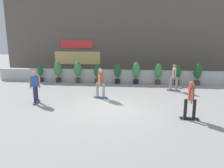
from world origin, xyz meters
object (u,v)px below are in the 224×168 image
potted_plant_8 (198,73)px  skateboard_near_camera (180,86)px  potted_plant_3 (97,72)px  skater_mid_plaza (174,76)px  potted_plant_5 (136,71)px  potted_plant_1 (58,70)px  potted_plant_2 (78,70)px  skater_by_wall_left (191,99)px  potted_plant_6 (158,72)px  potted_plant_7 (177,73)px  skater_far_left (35,86)px  potted_plant_4 (117,72)px  skater_far_right (100,82)px  potted_plant_0 (40,73)px

potted_plant_8 → skateboard_near_camera: size_ratio=1.85×
potted_plant_3 → skateboard_near_camera: (5.77, -0.78, -0.72)m
skater_mid_plaza → potted_plant_5: bearing=143.3°
potted_plant_1 → potted_plant_2: 1.49m
potted_plant_1 → potted_plant_8: size_ratio=1.03×
potted_plant_5 → potted_plant_1: bearing=180.0°
skater_by_wall_left → potted_plant_3: bearing=127.4°
potted_plant_6 → skater_by_wall_left: skater_by_wall_left is taller
potted_plant_5 → skater_by_wall_left: 6.95m
potted_plant_5 → skateboard_near_camera: size_ratio=1.90×
potted_plant_2 → potted_plant_3: potted_plant_2 is taller
potted_plant_1 → potted_plant_7: bearing=0.0°
potted_plant_1 → potted_plant_7: 8.58m
potted_plant_1 → skater_far_left: size_ratio=0.92×
potted_plant_5 → potted_plant_6: (1.54, -0.00, -0.06)m
potted_plant_4 → potted_plant_7: (4.20, 0.00, -0.01)m
potted_plant_2 → potted_plant_7: 7.09m
potted_plant_7 → skater_by_wall_left: size_ratio=0.83×
potted_plant_3 → skater_mid_plaza: skater_mid_plaza is taller
potted_plant_6 → skater_mid_plaza: 1.93m
potted_plant_3 → potted_plant_5: potted_plant_5 is taller
potted_plant_4 → skateboard_near_camera: bearing=-10.3°
potted_plant_7 → skater_far_right: skater_far_right is taller
potted_plant_8 → skater_by_wall_left: skater_by_wall_left is taller
skater_by_wall_left → skateboard_near_camera: (0.75, 5.80, -0.88)m
potted_plant_5 → skater_far_right: skater_far_right is taller
potted_plant_2 → skater_far_left: size_ratio=0.92×
potted_plant_4 → potted_plant_7: 4.20m
skateboard_near_camera → potted_plant_4: bearing=169.7°
potted_plant_1 → potted_plant_5: potted_plant_1 is taller
potted_plant_4 → skater_far_left: (-3.95, -4.96, 0.12)m
potted_plant_4 → potted_plant_8: (5.59, 0.00, 0.07)m
potted_plant_0 → skater_by_wall_left: 11.38m
skater_by_wall_left → potted_plant_0: bearing=144.6°
potted_plant_1 → skater_far_left: (0.43, -4.96, 0.02)m
potted_plant_8 → skater_by_wall_left: 6.89m
potted_plant_0 → potted_plant_4: 5.72m
potted_plant_0 → potted_plant_6: size_ratio=0.84×
potted_plant_6 → potted_plant_1: bearing=180.0°
skater_far_left → skateboard_near_camera: skater_far_left is taller
potted_plant_2 → potted_plant_4: bearing=0.0°
skater_by_wall_left → potted_plant_8: bearing=72.8°
potted_plant_4 → skater_far_right: bearing=-100.3°
skater_mid_plaza → skateboard_near_camera: bearing=57.3°
potted_plant_2 → skater_far_right: size_ratio=0.92×
potted_plant_4 → potted_plant_8: 5.59m
potted_plant_7 → skater_far_left: skater_far_left is taller
skater_by_wall_left → potted_plant_1: bearing=140.3°
skater_mid_plaza → potted_plant_7: bearing=73.4°
skater_far_left → skater_mid_plaza: 8.27m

